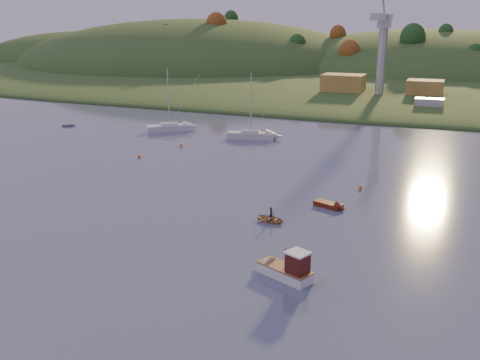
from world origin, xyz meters
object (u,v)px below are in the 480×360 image
at_px(sailboat_near, 169,127).
at_px(canoe, 271,219).
at_px(red_tender, 334,206).
at_px(grey_dinghy, 71,125).
at_px(sailboat_far, 251,135).
at_px(fishing_boat, 281,267).

xyz_separation_m(sailboat_near, canoe, (34.66, -40.00, -0.46)).
distance_m(sailboat_near, red_tender, 52.07).
xyz_separation_m(sailboat_near, red_tender, (40.11, -33.20, -0.50)).
height_order(sailboat_near, canoe, sailboat_near).
relative_size(sailboat_near, grey_dinghy, 4.48).
bearing_deg(sailboat_far, fishing_boat, -79.27).
height_order(sailboat_far, canoe, sailboat_far).
bearing_deg(fishing_boat, grey_dinghy, -15.18).
height_order(fishing_boat, red_tender, fishing_boat).
distance_m(fishing_boat, red_tender, 18.74).
distance_m(fishing_boat, sailboat_far, 55.81).
relative_size(sailboat_far, grey_dinghy, 4.40).
height_order(fishing_boat, grey_dinghy, fishing_boat).
relative_size(fishing_boat, canoe, 1.96).
bearing_deg(canoe, red_tender, -30.16).
height_order(sailboat_far, grey_dinghy, sailboat_far).
distance_m(canoe, red_tender, 8.72).
xyz_separation_m(sailboat_far, red_tender, (22.60, -32.55, -0.49)).
bearing_deg(sailboat_near, canoe, -87.45).
bearing_deg(grey_dinghy, sailboat_near, -24.84).
distance_m(sailboat_far, grey_dinghy, 39.25).
bearing_deg(canoe, fishing_boat, -149.05).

